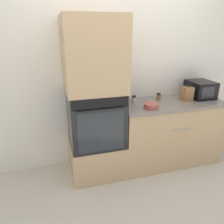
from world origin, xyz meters
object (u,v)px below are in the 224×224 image
object	(u,v)px
microwave	(200,89)
bowl	(151,106)
condiment_jar_far	(159,97)
wall_oven	(95,118)
condiment_jar_mid	(134,99)
condiment_jar_near	(183,94)
knife_block	(187,94)

from	to	relation	value
microwave	bowl	bearing A→B (deg)	-165.11
bowl	condiment_jar_far	distance (m)	0.36
wall_oven	condiment_jar_far	xyz separation A→B (m)	(0.89, 0.11, 0.16)
microwave	condiment_jar_far	distance (m)	0.62
microwave	condiment_jar_mid	size ratio (longest dim) A/B	3.69
microwave	condiment_jar_near	distance (m)	0.24
condiment_jar_near	condiment_jar_mid	world-z (taller)	condiment_jar_mid
knife_block	condiment_jar_far	distance (m)	0.37
wall_oven	knife_block	size ratio (longest dim) A/B	2.89
bowl	condiment_jar_mid	bearing A→B (deg)	118.00
condiment_jar_mid	condiment_jar_far	bearing A→B (deg)	4.16
wall_oven	condiment_jar_near	distance (m)	1.30
knife_block	condiment_jar_mid	bearing A→B (deg)	173.00
bowl	knife_block	bearing A→B (deg)	14.49
wall_oven	bowl	xyz separation A→B (m)	(0.65, -0.16, 0.14)
wall_oven	knife_block	xyz separation A→B (m)	(1.25, -0.00, 0.21)
bowl	condiment_jar_near	distance (m)	0.69
bowl	condiment_jar_near	xyz separation A→B (m)	(0.63, 0.28, 0.02)
knife_block	condiment_jar_mid	world-z (taller)	knife_block
wall_oven	condiment_jar_near	bearing A→B (deg)	5.70
microwave	knife_block	bearing A→B (deg)	-164.22
knife_block	condiment_jar_far	xyz separation A→B (m)	(-0.35, 0.12, -0.05)
condiment_jar_near	knife_block	bearing A→B (deg)	-106.58
condiment_jar_mid	condiment_jar_far	xyz separation A→B (m)	(0.37, 0.03, -0.00)
microwave	condiment_jar_near	size ratio (longest dim) A/B	3.87
wall_oven	condiment_jar_near	world-z (taller)	wall_oven
condiment_jar_near	condiment_jar_far	size ratio (longest dim) A/B	1.00
wall_oven	condiment_jar_mid	world-z (taller)	wall_oven
bowl	condiment_jar_mid	world-z (taller)	condiment_jar_mid
wall_oven	knife_block	bearing A→B (deg)	-0.16
knife_block	condiment_jar_far	size ratio (longest dim) A/B	2.42
knife_block	condiment_jar_far	bearing A→B (deg)	161.97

